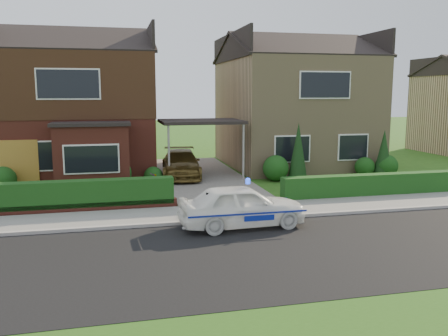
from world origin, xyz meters
name	(u,v)px	position (x,y,z in m)	size (l,w,h in m)	color
ground	(279,252)	(0.00, 0.00, 0.00)	(120.00, 120.00, 0.00)	#265115
road	(279,252)	(0.00, 0.00, 0.00)	(60.00, 6.00, 0.02)	black
kerb	(247,219)	(0.00, 3.05, 0.06)	(60.00, 0.16, 0.12)	#9E9993
sidewalk	(238,211)	(0.00, 4.10, 0.05)	(60.00, 2.00, 0.10)	slate
driveway	(201,177)	(0.00, 11.00, 0.06)	(3.80, 12.00, 0.12)	#666059
house_left	(76,97)	(-5.78, 13.90, 3.81)	(7.50, 9.53, 7.25)	brown
house_right	(293,100)	(5.80, 13.99, 3.66)	(7.50, 8.06, 7.25)	tan
carport_link	(201,122)	(0.00, 10.95, 2.66)	(3.80, 3.00, 2.77)	black
garage_door	(11,165)	(-8.25, 9.96, 1.05)	(2.20, 0.10, 2.10)	brown
dwarf_wall	(63,209)	(-5.80, 5.30, 0.18)	(7.70, 0.25, 0.36)	brown
hedge_left	(63,213)	(-5.80, 5.45, 0.00)	(7.50, 0.55, 0.90)	#163B12
hedge_right	(372,197)	(5.80, 5.35, 0.00)	(7.50, 0.55, 0.80)	#163B12
shrub_left_far	(3,180)	(-8.50, 9.50, 0.54)	(1.08, 1.08, 1.08)	#163B12
shrub_left_mid	(116,173)	(-4.00, 9.30, 0.66)	(1.32, 1.32, 1.32)	#163B12
shrub_left_near	(153,176)	(-2.40, 9.60, 0.42)	(0.84, 0.84, 0.84)	#163B12
shrub_right_near	(276,168)	(3.20, 9.40, 0.60)	(1.20, 1.20, 1.20)	#163B12
shrub_right_mid	(365,167)	(7.80, 9.50, 0.48)	(0.96, 0.96, 0.96)	#163B12
shrub_right_far	(387,166)	(8.80, 9.20, 0.54)	(1.08, 1.08, 1.08)	#163B12
conifer_a	(298,153)	(4.20, 9.20, 1.30)	(0.90, 0.90, 2.60)	black
conifer_b	(384,154)	(8.60, 9.20, 1.10)	(0.90, 0.90, 2.20)	black
police_car	(242,206)	(-0.34, 2.40, 0.65)	(3.52, 3.89, 1.47)	white
driveway_car	(181,164)	(-1.00, 10.84, 0.74)	(1.74, 4.28, 1.24)	brown
potted_plant_b	(63,182)	(-6.14, 9.00, 0.42)	(0.37, 0.46, 0.83)	gray
potted_plant_c	(155,184)	(-2.50, 7.79, 0.42)	(0.47, 0.47, 0.85)	gray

